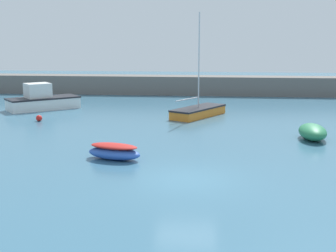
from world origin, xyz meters
The scene contains 7 objects.
ground_plane centered at (0.00, 0.00, -0.10)m, with size 120.00×120.00×0.20m, color #38667F.
harbor_breakwater centered at (0.00, 28.80, 0.92)m, with size 63.36×2.63×1.85m, color #66605B.
sailboat_tall_mast centered at (-0.07, 15.42, 0.38)m, with size 4.05×5.23×7.41m.
motorboat_grey_hull centered at (-12.60, 17.61, 0.72)m, with size 5.68×5.28×2.11m.
rowboat_with_red_cover centered at (-3.60, 2.87, 0.38)m, with size 2.85×1.80×0.75m.
rowboat_blue_near centered at (6.61, 8.29, 0.43)m, with size 1.50×2.93×0.86m.
mooring_buoy_red centered at (-10.89, 12.38, 0.21)m, with size 0.42×0.42×0.42m, color red.
Camera 1 is at (1.04, -18.18, 5.67)m, focal length 50.00 mm.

